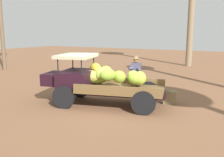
# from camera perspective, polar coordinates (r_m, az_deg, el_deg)

# --- Properties ---
(ground_plane) EXTENTS (60.00, 60.00, 0.00)m
(ground_plane) POSITION_cam_1_polar(r_m,az_deg,el_deg) (9.15, -1.64, -6.16)
(ground_plane) COLOR brown
(truck) EXTENTS (4.66, 2.61, 1.84)m
(truck) POSITION_cam_1_polar(r_m,az_deg,el_deg) (9.14, -3.35, -0.39)
(truck) COLOR black
(truck) RESTS_ON ground
(farmer) EXTENTS (0.52, 0.48, 1.70)m
(farmer) POSITION_cam_1_polar(r_m,az_deg,el_deg) (10.20, 5.46, 1.11)
(farmer) COLOR #403F51
(farmer) RESTS_ON ground
(wooden_crate) EXTENTS (0.55, 0.47, 0.50)m
(wooden_crate) POSITION_cam_1_polar(r_m,az_deg,el_deg) (9.53, 13.12, -4.19)
(wooden_crate) COLOR olive
(wooden_crate) RESTS_ON ground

